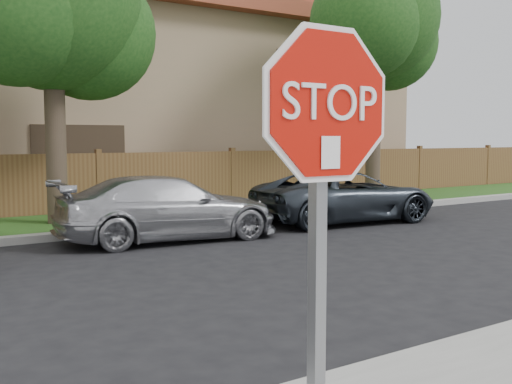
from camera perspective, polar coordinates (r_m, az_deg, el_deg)
tree_mid at (r=13.97m, az=-18.67°, el=16.83°), size 4.80×3.90×7.35m
tree_right at (r=18.90m, az=11.64°, el=16.00°), size 4.80×3.90×8.20m
stop_sign at (r=2.81m, az=6.51°, el=1.73°), size 1.01×0.13×2.55m
sedan_right at (r=11.75m, az=-8.33°, el=-1.52°), size 4.49×2.16×1.26m
sedan_far_right at (r=14.32m, az=8.53°, el=-0.38°), size 4.63×2.48×1.24m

